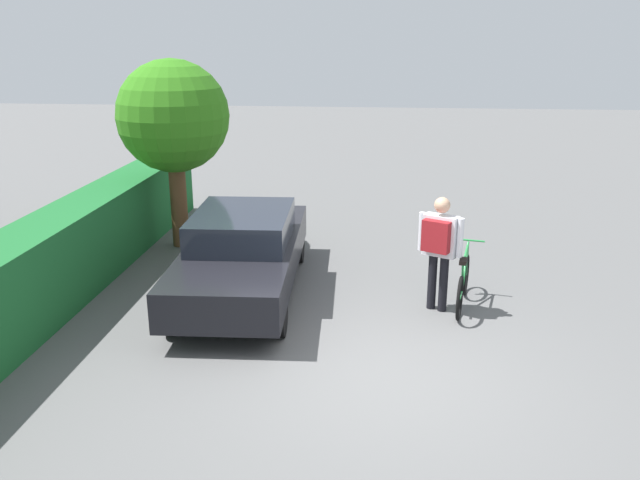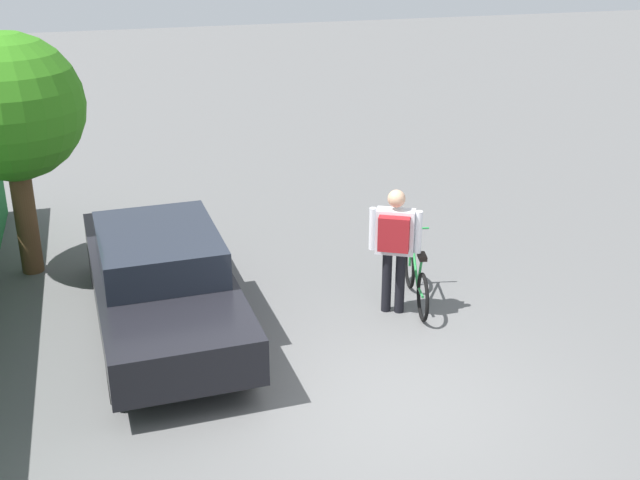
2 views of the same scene
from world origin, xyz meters
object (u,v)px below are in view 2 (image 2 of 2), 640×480
at_px(parked_car_near, 161,279).
at_px(tree_kerbside, 10,109).
at_px(bicycle, 416,278).
at_px(person_rider, 395,240).

xyz_separation_m(parked_car_near, tree_kerbside, (2.28, 1.73, 1.78)).
relative_size(bicycle, tree_kerbside, 0.46).
height_order(parked_car_near, bicycle, parked_car_near).
bearing_deg(bicycle, person_rider, 115.22).
distance_m(parked_car_near, bicycle, 3.43).
xyz_separation_m(bicycle, tree_kerbside, (2.50, 5.14, 2.10)).
height_order(bicycle, person_rider, person_rider).
bearing_deg(person_rider, bicycle, -64.78).
xyz_separation_m(bicycle, person_rider, (-0.19, 0.41, 0.69)).
relative_size(parked_car_near, person_rider, 2.64).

